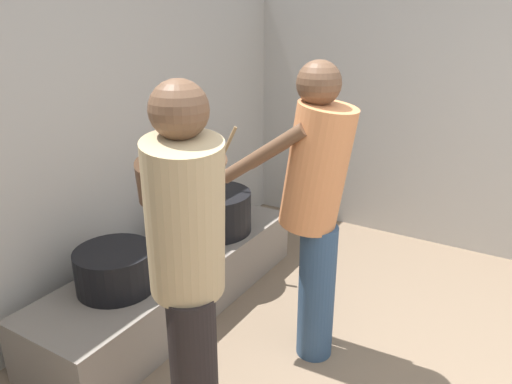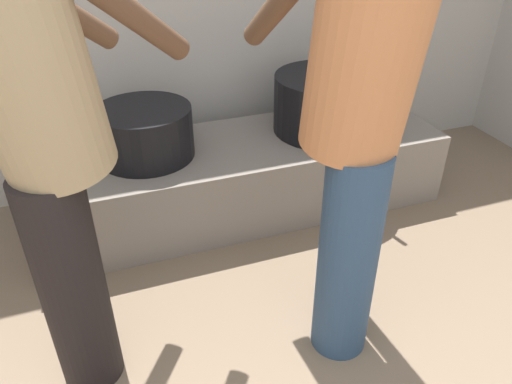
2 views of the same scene
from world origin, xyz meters
TOP-DOWN VIEW (x-y plane):
  - block_enclosure_rear at (0.00, 2.60)m, footprint 5.41×0.20m
  - hearth_ledge at (0.65, 2.08)m, footprint 2.02×0.60m
  - cooking_pot_main at (1.11, 2.09)m, footprint 0.53×0.53m
  - cooking_pot_secondary at (0.20, 2.11)m, footprint 0.44×0.44m
  - cook_in_orange_shirt at (0.70, 1.14)m, footprint 0.36×0.69m
  - cook_in_tan_shirt at (-0.14, 1.30)m, footprint 0.70×0.70m

SIDE VIEW (x-z plane):
  - hearth_ledge at x=0.65m, z-range 0.00..0.37m
  - cooking_pot_secondary at x=0.20m, z-range 0.37..0.61m
  - cooking_pot_main at x=1.11m, z-range 0.15..0.88m
  - cook_in_tan_shirt at x=-0.14m, z-range 0.12..1.75m
  - cook_in_orange_shirt at x=0.70m, z-range 0.12..1.75m
  - block_enclosure_rear at x=0.00m, z-range 0.00..2.00m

